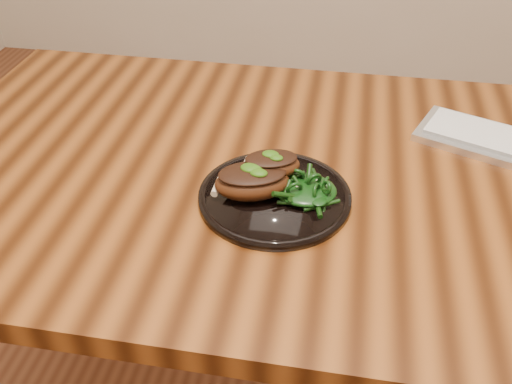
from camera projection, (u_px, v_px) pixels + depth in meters
desk at (359, 214)px, 1.02m from camera, size 1.60×0.80×0.75m
plate at (275, 196)px, 0.91m from camera, size 0.24×0.24×0.01m
lamb_chop_front at (252, 181)px, 0.89m from camera, size 0.14×0.11×0.05m
lamb_chop_back at (271, 164)px, 0.90m from camera, size 0.11×0.08×0.04m
herb_smear at (261, 172)px, 0.95m from camera, size 0.09×0.06×0.01m
greens_heap at (306, 186)px, 0.89m from camera, size 0.10×0.09×0.04m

